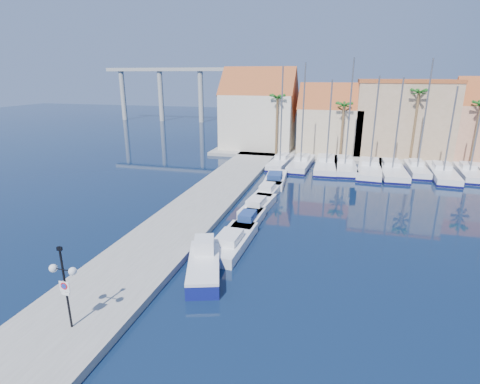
# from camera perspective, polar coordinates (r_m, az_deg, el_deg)

# --- Properties ---
(ground) EXTENTS (260.00, 260.00, 0.00)m
(ground) POSITION_cam_1_polar(r_m,az_deg,el_deg) (21.36, 1.52, -19.05)
(ground) COLOR black
(ground) RESTS_ON ground
(quay_west) EXTENTS (6.00, 77.00, 0.50)m
(quay_west) POSITION_cam_1_polar(r_m,az_deg,el_deg) (35.16, -7.53, -3.44)
(quay_west) COLOR gray
(quay_west) RESTS_ON ground
(shore_north) EXTENTS (54.00, 16.00, 0.50)m
(shore_north) POSITION_cam_1_polar(r_m,az_deg,el_deg) (66.16, 20.26, 5.55)
(shore_north) COLOR gray
(shore_north) RESTS_ON ground
(lamp_post) EXTENTS (1.52, 0.41, 4.48)m
(lamp_post) POSITION_cam_1_polar(r_m,az_deg,el_deg) (20.38, -25.29, -11.42)
(lamp_post) COLOR black
(lamp_post) RESTS_ON quay_west
(fishing_boat) EXTENTS (3.80, 6.35, 2.11)m
(fishing_boat) POSITION_cam_1_polar(r_m,az_deg,el_deg) (25.38, -5.51, -10.86)
(fishing_boat) COLOR navy
(fishing_boat) RESTS_ON ground
(motorboat_west_0) EXTENTS (2.49, 7.05, 1.40)m
(motorboat_west_0) POSITION_cam_1_polar(r_m,az_deg,el_deg) (28.87, -1.24, -7.53)
(motorboat_west_0) COLOR white
(motorboat_west_0) RESTS_ON ground
(motorboat_west_1) EXTENTS (1.94, 5.50, 1.40)m
(motorboat_west_1) POSITION_cam_1_polar(r_m,az_deg,el_deg) (32.86, 1.36, -4.32)
(motorboat_west_1) COLOR white
(motorboat_west_1) RESTS_ON ground
(motorboat_west_2) EXTENTS (2.61, 6.54, 1.40)m
(motorboat_west_2) POSITION_cam_1_polar(r_m,az_deg,el_deg) (36.52, 2.72, -2.06)
(motorboat_west_2) COLOR white
(motorboat_west_2) RESTS_ON ground
(motorboat_west_3) EXTENTS (2.26, 6.14, 1.40)m
(motorboat_west_3) POSITION_cam_1_polar(r_m,az_deg,el_deg) (41.25, 4.34, 0.22)
(motorboat_west_3) COLOR white
(motorboat_west_3) RESTS_ON ground
(motorboat_west_4) EXTENTS (2.81, 7.42, 1.40)m
(motorboat_west_4) POSITION_cam_1_polar(r_m,az_deg,el_deg) (45.92, 5.39, 2.00)
(motorboat_west_4) COLOR white
(motorboat_west_4) RESTS_ON ground
(sailboat_0) EXTENTS (3.00, 8.95, 13.81)m
(sailboat_0) POSITION_cam_1_polar(r_m,az_deg,el_deg) (54.64, 6.23, 4.61)
(sailboat_0) COLOR white
(sailboat_0) RESTS_ON ground
(sailboat_1) EXTENTS (3.22, 10.06, 14.21)m
(sailboat_1) POSITION_cam_1_polar(r_m,az_deg,el_deg) (54.26, 9.33, 4.37)
(sailboat_1) COLOR white
(sailboat_1) RESTS_ON ground
(sailboat_2) EXTENTS (3.07, 11.22, 12.08)m
(sailboat_2) POSITION_cam_1_polar(r_m,az_deg,el_deg) (54.35, 13.05, 4.12)
(sailboat_2) COLOR white
(sailboat_2) RESTS_ON ground
(sailboat_3) EXTENTS (3.56, 10.92, 14.77)m
(sailboat_3) POSITION_cam_1_polar(r_m,az_deg,el_deg) (54.32, 15.65, 3.95)
(sailboat_3) COLOR white
(sailboat_3) RESTS_ON ground
(sailboat_4) EXTENTS (3.94, 11.81, 12.57)m
(sailboat_4) POSITION_cam_1_polar(r_m,az_deg,el_deg) (53.67, 19.18, 3.42)
(sailboat_4) COLOR white
(sailboat_4) RESTS_ON ground
(sailboat_5) EXTENTS (3.26, 11.56, 12.39)m
(sailboat_5) POSITION_cam_1_polar(r_m,az_deg,el_deg) (54.07, 22.07, 3.21)
(sailboat_5) COLOR white
(sailboat_5) RESTS_ON ground
(sailboat_6) EXTENTS (2.33, 8.76, 14.64)m
(sailboat_6) POSITION_cam_1_polar(r_m,az_deg,el_deg) (55.66, 25.30, 3.27)
(sailboat_6) COLOR white
(sailboat_6) RESTS_ON ground
(sailboat_7) EXTENTS (3.47, 11.01, 11.39)m
(sailboat_7) POSITION_cam_1_polar(r_m,az_deg,el_deg) (55.13, 28.45, 2.61)
(sailboat_7) COLOR white
(sailboat_7) RESTS_ON ground
(sailboat_8) EXTENTS (3.09, 9.28, 11.53)m
(sailboat_8) POSITION_cam_1_polar(r_m,az_deg,el_deg) (56.88, 31.46, 2.58)
(sailboat_8) COLOR white
(sailboat_8) RESTS_ON ground
(building_0) EXTENTS (12.30, 9.00, 13.50)m
(building_0) POSITION_cam_1_polar(r_m,az_deg,el_deg) (65.51, 2.90, 12.05)
(building_0) COLOR beige
(building_0) RESTS_ON shore_north
(building_1) EXTENTS (10.30, 8.00, 11.00)m
(building_1) POSITION_cam_1_polar(r_m,az_deg,el_deg) (64.16, 13.58, 10.37)
(building_1) COLOR #C6AD8B
(building_1) RESTS_ON shore_north
(building_2) EXTENTS (14.20, 10.20, 11.50)m
(building_2) POSITION_cam_1_polar(r_m,az_deg,el_deg) (65.64, 23.46, 10.44)
(building_2) COLOR tan
(building_2) RESTS_ON shore_north
(palm_0) EXTENTS (2.60, 2.60, 10.15)m
(palm_0) POSITION_cam_1_polar(r_m,az_deg,el_deg) (59.65, 5.74, 13.91)
(palm_0) COLOR brown
(palm_0) RESTS_ON shore_north
(palm_1) EXTENTS (2.60, 2.60, 9.15)m
(palm_1) POSITION_cam_1_polar(r_m,az_deg,el_deg) (58.87, 15.57, 12.41)
(palm_1) COLOR brown
(palm_1) RESTS_ON shore_north
(palm_2) EXTENTS (2.60, 2.60, 11.15)m
(palm_2) POSITION_cam_1_polar(r_m,az_deg,el_deg) (59.60, 25.62, 13.24)
(palm_2) COLOR brown
(palm_2) RESTS_ON shore_north
(viaduct) EXTENTS (48.00, 2.20, 14.45)m
(viaduct) POSITION_cam_1_polar(r_m,az_deg,el_deg) (107.71, -8.67, 15.99)
(viaduct) COLOR #9E9E99
(viaduct) RESTS_ON ground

